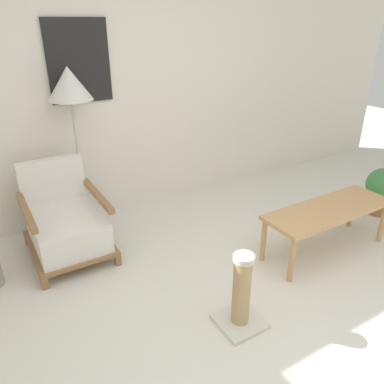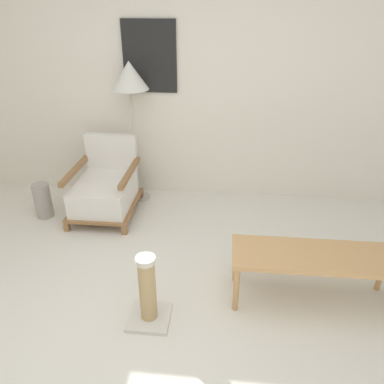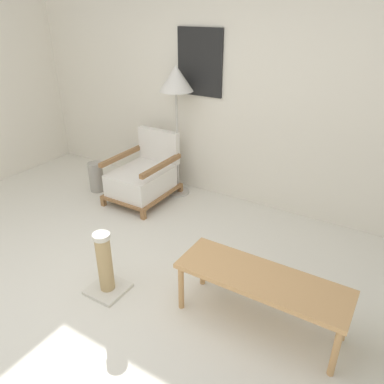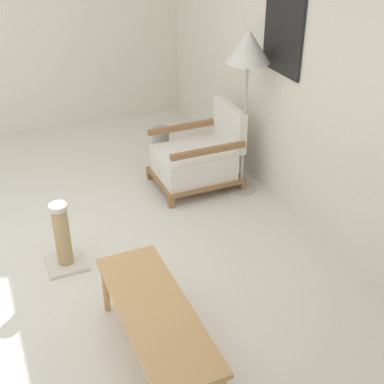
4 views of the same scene
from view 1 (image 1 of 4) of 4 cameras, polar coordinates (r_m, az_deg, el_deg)
ground_plane at (r=2.57m, az=12.59°, el=-23.48°), size 14.00×14.00×0.00m
wall_back at (r=3.85m, az=-11.65°, el=16.28°), size 8.00×0.09×2.70m
armchair at (r=3.42m, az=-18.65°, el=-4.62°), size 0.64×0.80×0.78m
floor_lamp at (r=3.45m, az=-18.07°, el=14.20°), size 0.38×0.38×1.54m
coffee_table at (r=3.43m, az=20.11°, el=-3.00°), size 1.22×0.41×0.43m
potted_plant at (r=4.39m, az=26.96°, el=0.42°), size 0.34×0.34×0.50m
scratching_post at (r=2.59m, az=7.48°, el=-15.60°), size 0.30×0.30×0.56m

